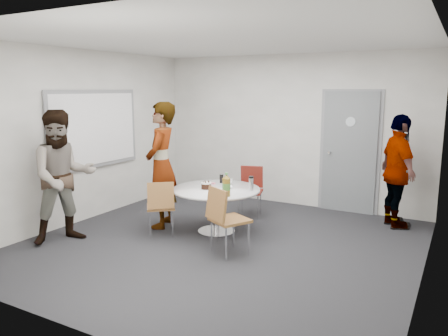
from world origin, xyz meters
The scene contains 15 objects.
floor centered at (0.00, 0.00, 0.00)m, with size 5.00×5.00×0.00m, color black.
ceiling centered at (0.00, 0.00, 2.70)m, with size 5.00×5.00×0.00m, color silver.
wall_back centered at (0.00, 2.50, 1.35)m, with size 5.00×5.00×0.00m, color #BAB8B0.
wall_left centered at (-2.50, 0.00, 1.35)m, with size 5.00×5.00×0.00m, color #BAB8B0.
wall_right centered at (2.50, 0.00, 1.35)m, with size 5.00×5.00×0.00m, color #BAB8B0.
wall_front centered at (0.00, -2.50, 1.35)m, with size 5.00×5.00×0.00m, color #BAB8B0.
door centered at (1.10, 2.48, 1.03)m, with size 1.02×0.17×2.12m.
whiteboard centered at (-2.46, 0.20, 1.45)m, with size 0.04×1.90×1.25m.
table centered at (-0.29, 0.39, 0.58)m, with size 1.27×1.27×0.98m.
chair_near_left centered at (-0.91, -0.14, 0.49)m, with size 0.56×0.57×0.81m.
chair_near_right centered at (0.23, -0.34, 0.54)m, with size 0.58×0.60×0.88m.
chair_far centered at (-0.27, 1.47, 0.50)m, with size 0.48×0.51×0.82m.
person_main centered at (-1.19, 0.27, 0.95)m, with size 0.69×0.46×1.90m, color #A5C6EA.
person_left centered at (-1.95, -0.93, 0.91)m, with size 0.88×0.69×1.82m, color white.
person_right centered at (1.95, 1.95, 0.86)m, with size 1.01×0.42×1.73m, color black.
Camera 1 is at (2.79, -4.95, 2.09)m, focal length 35.00 mm.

